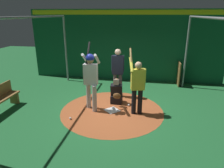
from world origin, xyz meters
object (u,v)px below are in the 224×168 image
Objects in this scene: catcher at (117,94)px; umpire at (118,70)px; baseball_0 at (129,105)px; baseball_1 at (70,118)px; baseball_2 at (94,99)px; visitor at (137,84)px; home_plate at (112,110)px; bat_rack at (178,74)px; batter at (91,76)px.

umpire reaches higher than catcher.
umpire is 1.45m from baseball_0.
baseball_2 is (-1.55, 0.34, 0.00)m from baseball_1.
visitor reaches higher than baseball_0.
baseball_2 is (0.61, -0.82, -1.02)m from umpire.
visitor reaches higher than umpire.
umpire is 25.20× the size of baseball_0.
baseball_0 is 1.00× the size of baseball_2.
bat_rack reaches higher than home_plate.
batter is 1.53m from visitor.
catcher is 1.21m from visitor.
baseball_1 is (1.46, -1.22, -0.33)m from catcher.
batter is 1.07× the size of visitor.
home_plate is 0.19× the size of batter.
baseball_0 is (0.20, 0.47, -0.33)m from catcher.
umpire is (-1.34, -0.01, 1.05)m from home_plate.
batter is 1.20× the size of umpire.
catcher is 0.45× the size of visitor.
catcher is 12.75× the size of baseball_0.
bat_rack reaches higher than baseball_1.
visitor is 3.80m from bat_rack.
baseball_0 is 1.38m from baseball_2.
catcher reaches higher than baseball_2.
baseball_0 is 1.00× the size of baseball_1.
bat_rack is at bearing 127.72° from umpire.
baseball_1 is at bearing -54.68° from home_plate.
batter is at bearing -70.09° from baseball_0.
batter reaches higher than umpire.
catcher is 0.60m from baseball_0.
visitor is (0.69, 0.76, 0.64)m from catcher.
batter is 1.28m from catcher.
baseball_2 is (-0.73, -0.13, -1.14)m from batter.
umpire reaches higher than baseball_1.
bat_rack is 5.56m from baseball_1.
baseball_0 is at bearing -35.13° from bat_rack.
baseball_1 is (4.13, -3.70, -0.44)m from bat_rack.
catcher is 0.89× the size of bat_rack.
home_plate is 5.68× the size of baseball_0.
baseball_2 is (-0.28, -1.35, 0.00)m from baseball_0.
catcher is at bearing 140.26° from baseball_1.
umpire is at bearing -149.22° from baseball_0.
bat_rack reaches higher than catcher.
baseball_0 is (2.86, -2.01, -0.44)m from bat_rack.
home_plate is at bearing -4.91° from catcher.
visitor is 2.33m from baseball_1.
catcher is at bearing 5.18° from umpire.
baseball_0 is at bearing 30.78° from umpire.
visitor is 1.12m from baseball_0.
visitor is 1.97× the size of bat_rack.
baseball_2 is at bearing -170.22° from batter.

